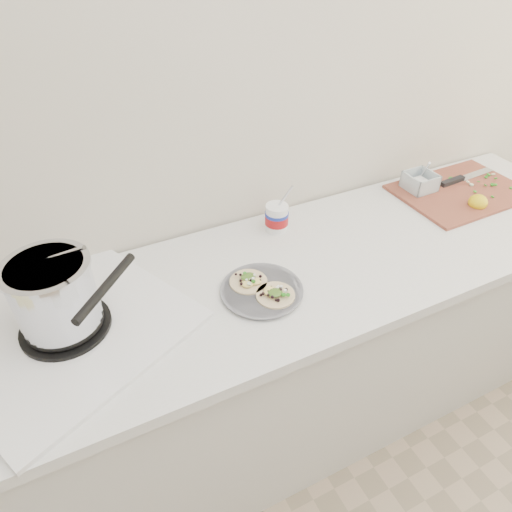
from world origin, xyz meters
name	(u,v)px	position (x,y,z in m)	size (l,w,h in m)	color
counter	(295,350)	(0.00, 1.43, 0.45)	(2.44, 0.66, 0.90)	silver
stove	(59,307)	(-0.74, 1.45, 0.99)	(0.77, 0.75, 0.28)	silver
taco_plate	(262,288)	(-0.19, 1.35, 0.92)	(0.25, 0.25, 0.04)	slate
tub	(278,214)	(0.02, 1.63, 0.96)	(0.08, 0.08, 0.19)	white
cutboard	(457,188)	(0.80, 1.54, 0.92)	(0.52, 0.37, 0.08)	brown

